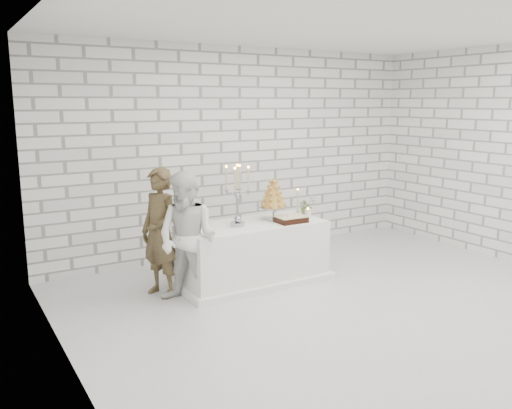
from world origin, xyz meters
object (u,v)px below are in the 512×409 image
bride (187,239)px  candelabra (237,195)px  groom (160,233)px  croquembouche (273,199)px  cake_table (253,253)px

bride → candelabra: (0.76, 0.23, 0.38)m
groom → candelabra: bearing=58.4°
bride → croquembouche: bearing=69.2°
groom → bride: 0.44m
bride → candelabra: bearing=73.1°
cake_table → bride: 1.08m
groom → croquembouche: size_ratio=2.75×
candelabra → bride: bearing=-163.2°
croquembouche → bride: bearing=-167.1°
bride → croquembouche: size_ratio=2.73×
groom → bride: (0.16, -0.41, -0.01)m
cake_table → candelabra: size_ratio=2.40×
cake_table → croquembouche: bearing=7.2°
cake_table → bride: bearing=-165.2°
cake_table → bride: bride is taller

